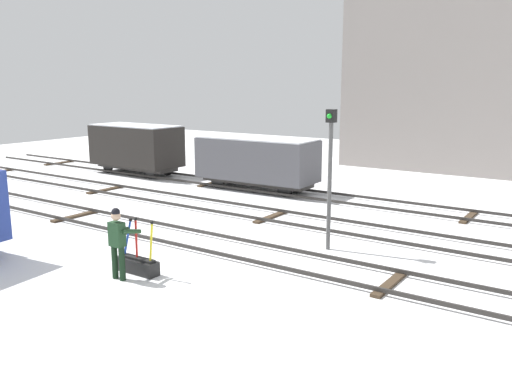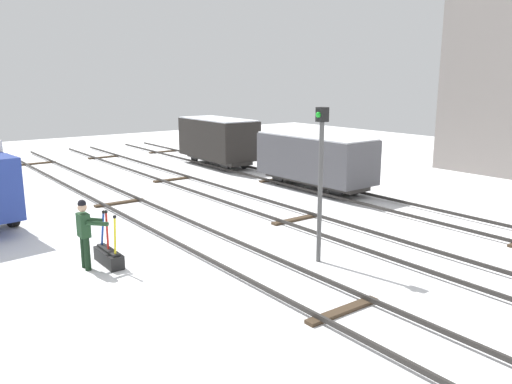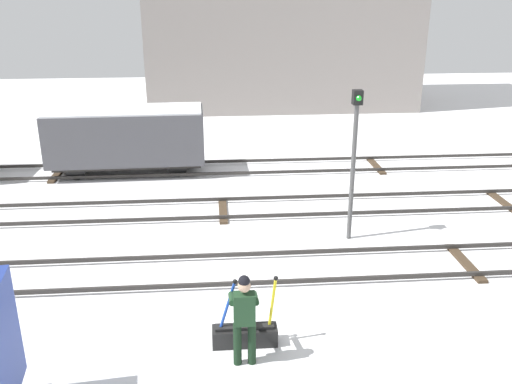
# 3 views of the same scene
# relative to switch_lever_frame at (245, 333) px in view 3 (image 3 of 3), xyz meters

# --- Properties ---
(ground_plane) EXTENTS (60.00, 60.00, 0.00)m
(ground_plane) POSITION_rel_switch_lever_frame_xyz_m (-0.25, 2.80, -0.25)
(ground_plane) COLOR white
(track_main_line) EXTENTS (44.00, 1.94, 0.18)m
(track_main_line) POSITION_rel_switch_lever_frame_xyz_m (-0.25, 2.80, -0.13)
(track_main_line) COLOR #2D2B28
(track_main_line) RESTS_ON ground_plane
(track_siding_near) EXTENTS (44.00, 1.94, 0.18)m
(track_siding_near) POSITION_rel_switch_lever_frame_xyz_m (-0.25, 6.64, -0.14)
(track_siding_near) COLOR #2D2B28
(track_siding_near) RESTS_ON ground_plane
(track_siding_far) EXTENTS (44.00, 1.94, 0.18)m
(track_siding_far) POSITION_rel_switch_lever_frame_xyz_m (-0.25, 10.60, -0.13)
(track_siding_far) COLOR #2D2B28
(track_siding_far) RESTS_ON ground_plane
(switch_lever_frame) EXTENTS (1.25, 0.36, 1.45)m
(switch_lever_frame) POSITION_rel_switch_lever_frame_xyz_m (0.00, 0.00, 0.00)
(switch_lever_frame) COLOR black
(switch_lever_frame) RESTS_ON ground_plane
(rail_worker) EXTENTS (0.53, 0.68, 1.80)m
(rail_worker) POSITION_rel_switch_lever_frame_xyz_m (-0.04, -0.55, 0.77)
(rail_worker) COLOR black
(rail_worker) RESTS_ON ground_plane
(signal_post) EXTENTS (0.24, 0.32, 4.02)m
(signal_post) POSITION_rel_switch_lever_frame_xyz_m (3.10, 4.49, 2.20)
(signal_post) COLOR #4C4C4C
(signal_post) RESTS_ON ground_plane
(freight_car_near_switch) EXTENTS (5.50, 2.16, 2.36)m
(freight_car_near_switch) POSITION_rel_switch_lever_frame_xyz_m (-3.55, 10.60, 1.11)
(freight_car_near_switch) COLOR #2D2B28
(freight_car_near_switch) RESTS_ON ground_plane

